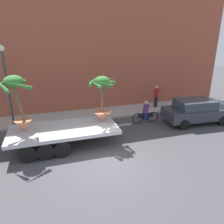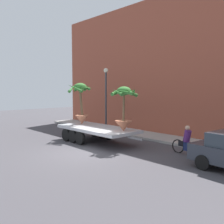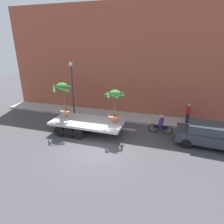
% 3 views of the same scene
% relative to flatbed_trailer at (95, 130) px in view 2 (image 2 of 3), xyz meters
% --- Properties ---
extents(ground_plane, '(60.00, 60.00, 0.00)m').
position_rel_flatbed_trailer_xyz_m(ground_plane, '(1.86, -2.13, -0.76)').
color(ground_plane, '#423F44').
extents(sidewalk, '(24.00, 2.20, 0.15)m').
position_rel_flatbed_trailer_xyz_m(sidewalk, '(1.86, 3.97, -0.69)').
color(sidewalk, '#A39E99').
rests_on(sidewalk, ground).
extents(building_facade, '(24.00, 1.20, 9.96)m').
position_rel_flatbed_trailer_xyz_m(building_facade, '(1.86, 5.67, 4.22)').
color(building_facade, '#9E4C38').
rests_on(building_facade, ground).
extents(flatbed_trailer, '(6.47, 2.54, 0.98)m').
position_rel_flatbed_trailer_xyz_m(flatbed_trailer, '(0.00, 0.00, 0.00)').
color(flatbed_trailer, '#B7BABF').
rests_on(flatbed_trailer, ground).
extents(potted_palm_rear, '(1.71, 1.68, 2.79)m').
position_rel_flatbed_trailer_xyz_m(potted_palm_rear, '(-1.75, 0.17, 1.77)').
color(potted_palm_rear, '#C17251').
rests_on(potted_palm_rear, flatbed_trailer).
extents(potted_palm_middle, '(1.64, 1.61, 2.52)m').
position_rel_flatbed_trailer_xyz_m(potted_palm_middle, '(2.36, 0.23, 1.52)').
color(potted_palm_middle, '#B26647').
rests_on(potted_palm_middle, flatbed_trailer).
extents(cyclist, '(1.84, 0.36, 1.54)m').
position_rel_flatbed_trailer_xyz_m(cyclist, '(5.62, 1.54, -0.10)').
color(cyclist, black).
rests_on(cyclist, ground).
extents(street_lamp, '(0.36, 0.36, 4.83)m').
position_rel_flatbed_trailer_xyz_m(street_lamp, '(-2.58, 3.17, 2.47)').
color(street_lamp, '#383D42').
rests_on(street_lamp, sidewalk).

